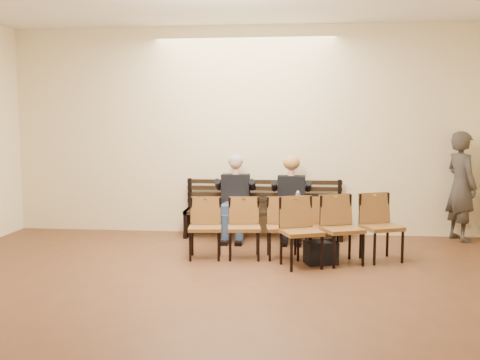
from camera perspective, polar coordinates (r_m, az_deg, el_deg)
The scene contains 11 objects.
ground at distance 4.53m, azimuth -5.49°, elevation -18.42°, with size 10.00×10.00×0.00m, color brown.
room_walls at distance 4.94m, azimuth -3.98°, elevation 13.75°, with size 8.02×10.01×3.51m.
bench at distance 8.86m, azimuth 2.46°, elevation -4.70°, with size 2.60×0.90×0.45m, color black.
seated_man at distance 8.70m, azimuth -0.54°, elevation -1.85°, with size 0.57×0.78×1.36m, color black, non-canonical shape.
seated_woman at distance 8.66m, azimuth 5.48°, elevation -2.17°, with size 0.55×0.76×1.28m, color black, non-canonical shape.
laptop at distance 8.59m, azimuth -0.59°, elevation -2.72°, with size 0.32×0.25×0.23m, color silver.
water_bottle at distance 8.46m, azimuth 6.19°, elevation -2.86°, with size 0.07×0.07×0.24m, color silver.
bag at distance 7.31m, azimuth 8.62°, elevation -7.65°, with size 0.41×0.28×0.30m, color black.
passerby at distance 9.23m, azimuth 22.55°, elevation 0.20°, with size 0.74×0.48×2.02m, color #332F2A.
chair_row_front at distance 7.46m, azimuth 2.52°, elevation -5.15°, with size 2.07×0.46×0.85m, color brown.
chair_row_back at distance 7.28m, azimuth 10.87°, elevation -5.24°, with size 1.66×0.50×0.93m, color brown.
Camera 1 is at (0.81, -4.04, 1.87)m, focal length 40.00 mm.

